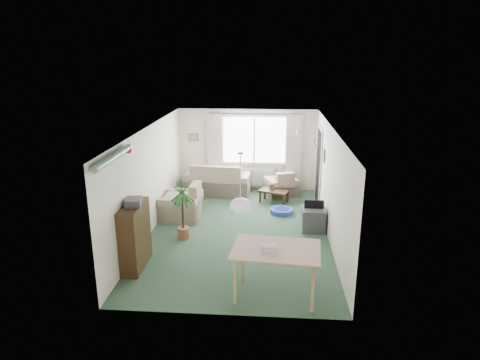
# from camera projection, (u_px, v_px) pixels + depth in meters

# --- Properties ---
(ground) EXTENTS (6.50, 6.50, 0.00)m
(ground) POSITION_uv_depth(u_px,v_px,m) (239.00, 232.00, 9.81)
(ground) COLOR #2A4630
(window) EXTENTS (1.80, 0.03, 1.30)m
(window) POSITION_uv_depth(u_px,v_px,m) (254.00, 140.00, 12.45)
(window) COLOR white
(curtain_rod) EXTENTS (2.60, 0.03, 0.03)m
(curtain_rod) POSITION_uv_depth(u_px,v_px,m) (254.00, 114.00, 12.15)
(curtain_rod) COLOR black
(curtain_left) EXTENTS (0.45, 0.08, 2.00)m
(curtain_left) POSITION_uv_depth(u_px,v_px,m) (215.00, 148.00, 12.50)
(curtain_left) COLOR beige
(curtain_right) EXTENTS (0.45, 0.08, 2.00)m
(curtain_right) POSITION_uv_depth(u_px,v_px,m) (294.00, 149.00, 12.34)
(curtain_right) COLOR beige
(radiator) EXTENTS (1.20, 0.10, 0.55)m
(radiator) POSITION_uv_depth(u_px,v_px,m) (254.00, 177.00, 12.73)
(radiator) COLOR white
(doorway) EXTENTS (0.03, 0.95, 2.00)m
(doorway) POSITION_uv_depth(u_px,v_px,m) (319.00, 167.00, 11.48)
(doorway) COLOR black
(pendant_lamp) EXTENTS (0.36, 0.36, 0.36)m
(pendant_lamp) POSITION_uv_depth(u_px,v_px,m) (240.00, 206.00, 7.17)
(pendant_lamp) COLOR white
(tinsel_garland) EXTENTS (1.60, 1.60, 0.12)m
(tinsel_garland) POSITION_uv_depth(u_px,v_px,m) (113.00, 157.00, 7.09)
(tinsel_garland) COLOR #196626
(bauble_cluster_a) EXTENTS (0.20, 0.20, 0.20)m
(bauble_cluster_a) POSITION_uv_depth(u_px,v_px,m) (298.00, 130.00, 9.94)
(bauble_cluster_a) COLOR silver
(bauble_cluster_b) EXTENTS (0.20, 0.20, 0.20)m
(bauble_cluster_b) POSITION_uv_depth(u_px,v_px,m) (315.00, 140.00, 8.77)
(bauble_cluster_b) COLOR silver
(wall_picture_back) EXTENTS (0.28, 0.03, 0.22)m
(wall_picture_back) POSITION_uv_depth(u_px,v_px,m) (193.00, 137.00, 12.56)
(wall_picture_back) COLOR brown
(wall_picture_right) EXTENTS (0.03, 0.24, 0.30)m
(wall_picture_right) POSITION_uv_depth(u_px,v_px,m) (324.00, 155.00, 10.37)
(wall_picture_right) COLOR brown
(sofa) EXTENTS (1.89, 1.10, 0.91)m
(sofa) POSITION_uv_depth(u_px,v_px,m) (218.00, 178.00, 12.36)
(sofa) COLOR #C2B393
(sofa) RESTS_ON ground
(armchair_corner) EXTENTS (1.06, 1.03, 0.74)m
(armchair_corner) POSITION_uv_depth(u_px,v_px,m) (281.00, 183.00, 12.23)
(armchair_corner) COLOR tan
(armchair_corner) RESTS_ON ground
(armchair_left) EXTENTS (0.97, 1.02, 0.88)m
(armchair_left) POSITION_uv_depth(u_px,v_px,m) (181.00, 200.00, 10.56)
(armchair_left) COLOR tan
(armchair_left) RESTS_ON ground
(coffee_table) EXTENTS (0.88, 0.68, 0.35)m
(coffee_table) POSITION_uv_depth(u_px,v_px,m) (274.00, 196.00, 11.68)
(coffee_table) COLOR black
(coffee_table) RESTS_ON ground
(photo_frame) EXTENTS (0.12, 0.05, 0.16)m
(photo_frame) POSITION_uv_depth(u_px,v_px,m) (272.00, 187.00, 11.63)
(photo_frame) COLOR #51322A
(photo_frame) RESTS_ON coffee_table
(bookshelf) EXTENTS (0.35, 1.02, 1.25)m
(bookshelf) POSITION_uv_depth(u_px,v_px,m) (135.00, 236.00, 8.06)
(bookshelf) COLOR black
(bookshelf) RESTS_ON ground
(hifi_box) EXTENTS (0.34, 0.39, 0.14)m
(hifi_box) POSITION_uv_depth(u_px,v_px,m) (133.00, 202.00, 7.83)
(hifi_box) COLOR #3C3C41
(hifi_box) RESTS_ON bookshelf
(houseplant) EXTENTS (0.64, 0.64, 1.31)m
(houseplant) POSITION_uv_depth(u_px,v_px,m) (183.00, 210.00, 9.30)
(houseplant) COLOR #2A6121
(houseplant) RESTS_ON ground
(dining_table) EXTENTS (1.42, 1.02, 0.84)m
(dining_table) POSITION_uv_depth(u_px,v_px,m) (276.00, 272.00, 7.15)
(dining_table) COLOR #9F7956
(dining_table) RESTS_ON ground
(gift_box) EXTENTS (0.26, 0.19, 0.12)m
(gift_box) POSITION_uv_depth(u_px,v_px,m) (269.00, 248.00, 6.94)
(gift_box) COLOR silver
(gift_box) RESTS_ON dining_table
(tv_cube) EXTENTS (0.53, 0.58, 0.52)m
(tv_cube) POSITION_uv_depth(u_px,v_px,m) (313.00, 219.00, 9.85)
(tv_cube) COLOR #3D3D43
(tv_cube) RESTS_ON ground
(pet_bed) EXTENTS (0.70, 0.70, 0.12)m
(pet_bed) POSITION_uv_depth(u_px,v_px,m) (282.00, 211.00, 10.93)
(pet_bed) COLOR #2353A0
(pet_bed) RESTS_ON ground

